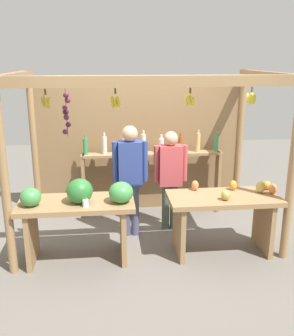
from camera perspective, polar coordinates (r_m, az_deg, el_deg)
The scene contains 7 objects.
ground_plane at distance 5.60m, azimuth -0.20°, elevation -9.44°, with size 12.00×12.00×0.00m, color slate.
market_stall at distance 5.59m, azimuth -0.69°, elevation 4.66°, with size 3.42×1.94×2.24m.
fruit_counter_left at distance 4.66m, azimuth -10.03°, elevation -5.97°, with size 1.42×0.64×1.06m.
fruit_counter_right at distance 4.94m, azimuth 11.50°, elevation -6.14°, with size 1.40×0.64×0.91m.
bottle_shelf_unit at distance 5.97m, azimuth 0.73°, elevation 0.67°, with size 2.20×0.22×1.36m.
vendor_man at distance 5.18m, azimuth -2.52°, elevation -0.55°, with size 0.48×0.21×1.56m.
vendor_woman at distance 5.39m, azimuth 3.51°, elevation -0.73°, with size 0.48×0.20×1.45m.
Camera 1 is at (-0.51, -5.03, 2.42)m, focal length 40.75 mm.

